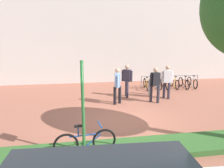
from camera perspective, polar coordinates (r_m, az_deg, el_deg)
The scene contains 11 objects.
ground_plane at distance 8.10m, azimuth 3.79°, elevation -9.82°, with size 60.00×60.00×0.00m, color #9E5B47.
building_facade at distance 15.39m, azimuth -2.99°, elevation 19.51°, with size 28.00×1.20×10.00m, color silver.
planter_strip at distance 5.95m, azimuth 2.65°, elevation -17.57°, with size 7.00×1.10×0.16m, color #336028.
parking_sign_post at distance 5.23m, azimuth -8.04°, elevation -3.23°, with size 0.08×0.36×2.53m.
bike_at_sign at distance 5.79m, azimuth -7.22°, elevation -15.51°, with size 1.68×0.42×0.86m.
bike_rack_cluster at distance 13.60m, azimuth 15.51°, elevation 0.34°, with size 3.76×1.64×0.83m.
bollard_steel at distance 11.75m, azimuth 10.28°, elevation -0.71°, with size 0.16×0.16×0.90m, color #ADADB2.
person_suited_dark at distance 10.23m, azimuth 11.69°, elevation 0.38°, with size 0.59×0.40×1.72m.
person_suited_navy at distance 11.03m, azimuth 4.10°, elevation 1.45°, with size 0.52×0.51×1.72m.
person_shirt_white at distance 11.06m, azimuth 14.82°, elevation 1.10°, with size 0.60×0.39×1.72m.
person_shirt_blue at distance 9.77m, azimuth 1.49°, elevation 0.08°, with size 0.40×0.61×1.72m.
Camera 1 is at (-1.74, -7.31, 3.03)m, focal length 33.43 mm.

